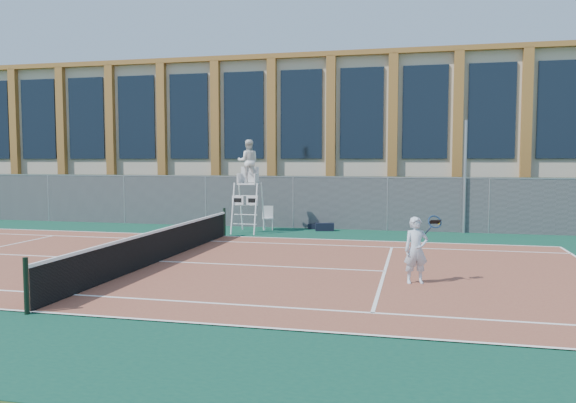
% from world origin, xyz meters
% --- Properties ---
extents(ground, '(120.00, 120.00, 0.00)m').
position_xyz_m(ground, '(0.00, 0.00, 0.00)').
color(ground, '#233814').
extents(apron, '(36.00, 20.00, 0.01)m').
position_xyz_m(apron, '(0.00, 1.00, 0.01)').
color(apron, '#0D3D2F').
rests_on(apron, ground).
extents(tennis_court, '(23.77, 10.97, 0.02)m').
position_xyz_m(tennis_court, '(0.00, 0.00, 0.02)').
color(tennis_court, brown).
rests_on(tennis_court, apron).
extents(tennis_net, '(0.10, 11.30, 1.10)m').
position_xyz_m(tennis_net, '(0.00, 0.00, 0.54)').
color(tennis_net, black).
rests_on(tennis_net, ground).
extents(fence, '(40.00, 0.06, 2.20)m').
position_xyz_m(fence, '(0.00, 8.80, 1.10)').
color(fence, '#595E60').
rests_on(fence, ground).
extents(hedge, '(40.00, 1.40, 2.20)m').
position_xyz_m(hedge, '(0.00, 10.00, 1.10)').
color(hedge, black).
rests_on(hedge, ground).
extents(building, '(45.00, 10.60, 8.22)m').
position_xyz_m(building, '(0.00, 17.95, 4.15)').
color(building, beige).
rests_on(building, ground).
extents(steel_pole, '(0.12, 0.12, 4.51)m').
position_xyz_m(steel_pole, '(9.04, 8.70, 2.25)').
color(steel_pole, '#9EA0A5').
rests_on(steel_pole, ground).
extents(umpire_chair, '(1.06, 1.63, 3.80)m').
position_xyz_m(umpire_chair, '(0.52, 7.05, 2.77)').
color(umpire_chair, white).
rests_on(umpire_chair, ground).
extents(plastic_chair, '(0.58, 0.58, 0.99)m').
position_xyz_m(plastic_chair, '(1.08, 8.02, 0.59)').
color(plastic_chair, silver).
rests_on(plastic_chair, apron).
extents(sports_bag_near, '(0.81, 0.48, 0.32)m').
position_xyz_m(sports_bag_near, '(3.49, 8.09, 0.17)').
color(sports_bag_near, black).
rests_on(sports_bag_near, apron).
extents(sports_bag_far, '(0.54, 0.28, 0.21)m').
position_xyz_m(sports_bag_far, '(2.96, 8.57, 0.12)').
color(sports_bag_far, black).
rests_on(sports_bag_far, apron).
extents(tennis_player, '(0.94, 0.69, 1.60)m').
position_xyz_m(tennis_player, '(7.19, -1.27, 0.82)').
color(tennis_player, silver).
rests_on(tennis_player, tennis_court).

